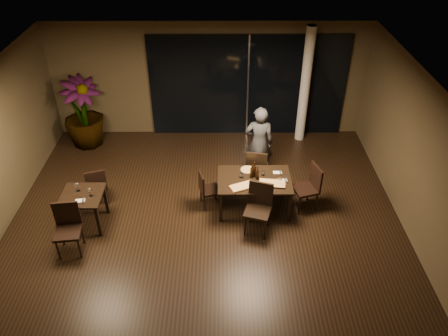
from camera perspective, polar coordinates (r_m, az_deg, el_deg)
ground at (r=8.78m, az=-2.46°, el=-8.53°), size 8.00×8.00×0.00m
wall_back at (r=11.36m, az=-2.02°, el=11.45°), size 8.00×0.10×3.00m
wall_right at (r=8.65m, az=25.16°, el=-0.43°), size 0.10×8.00×3.00m
ceiling at (r=7.05m, az=-3.08°, el=9.54°), size 8.00×8.00×0.04m
window_panel at (r=11.35m, az=3.13°, el=10.58°), size 5.00×0.06×2.70m
column at (r=11.18m, az=10.54°, el=10.47°), size 0.24×0.24×3.00m
main_table at (r=8.97m, az=3.99°, el=-1.83°), size 1.50×1.00×0.75m
side_table at (r=9.01m, az=-17.97°, el=-3.99°), size 0.80×0.80×0.75m
chair_main_far at (r=9.62m, az=4.29°, el=0.15°), size 0.54×0.54×1.00m
chair_main_near at (r=8.55m, az=4.59°, el=-4.84°), size 0.60×0.60×1.04m
chair_main_left at (r=9.13m, az=-2.32°, el=-2.60°), size 0.49×0.49×0.85m
chair_main_right at (r=9.22m, az=11.11°, el=-2.21°), size 0.58×0.58×1.01m
chair_side_far at (r=9.57m, az=-16.29°, el=-2.04°), size 0.52×0.52×0.89m
chair_side_near at (r=8.60m, az=-19.74°, el=-7.07°), size 0.52×0.52×1.02m
diner at (r=9.83m, az=4.57°, el=3.29°), size 0.63×0.44×1.77m
potted_plant at (r=11.57m, az=-17.94°, el=6.86°), size 1.38×1.38×1.80m
pizza_board_left at (r=8.69m, az=2.43°, el=-2.49°), size 0.57×0.43×0.01m
pizza_board_right at (r=8.81m, az=6.31°, el=-2.10°), size 0.57×0.43×0.01m
oblong_pizza_left at (r=8.68m, az=2.43°, el=-2.40°), size 0.51×0.39×0.02m
oblong_pizza_right at (r=8.80m, az=6.31°, el=-2.01°), size 0.52×0.30×0.02m
round_pizza at (r=9.17m, az=3.08°, el=-0.25°), size 0.28×0.28×0.01m
bottle_a at (r=8.88m, az=3.64°, el=-0.43°), size 0.07×0.07×0.31m
bottle_b at (r=8.84m, az=4.40°, el=-0.65°), size 0.07×0.07×0.30m
bottle_c at (r=8.90m, az=3.96°, el=-0.17°), size 0.08×0.08×0.35m
tumbler_left at (r=8.93m, az=2.31°, el=-0.98°), size 0.08×0.08×0.10m
tumbler_right at (r=9.03m, az=5.14°, el=-0.70°), size 0.07×0.07×0.08m
napkin_near at (r=8.93m, az=7.67°, el=-1.63°), size 0.20×0.14×0.01m
napkin_far at (r=9.14m, az=6.99°, el=-0.60°), size 0.18×0.10×0.01m
wine_glass_a at (r=9.00m, az=-18.59°, el=-2.40°), size 0.08×0.08×0.18m
wine_glass_b at (r=8.81m, az=-17.12°, el=-3.04°), size 0.08×0.08×0.18m
side_napkin at (r=8.79m, az=-18.29°, el=-4.08°), size 0.20×0.14×0.01m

